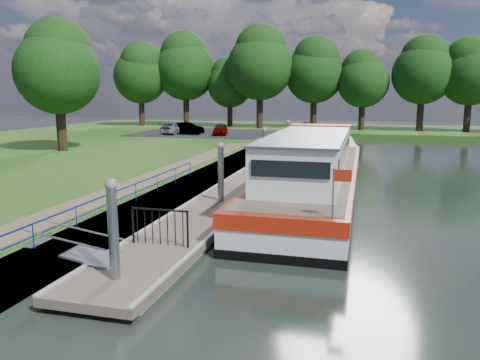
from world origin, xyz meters
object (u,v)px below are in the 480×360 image
(pontoon, at_px, (246,186))
(car_b, at_px, (186,128))
(car_c, at_px, (177,128))
(barge, at_px, (315,172))
(car_a, at_px, (221,129))

(pontoon, distance_m, car_b, 25.42)
(car_b, relative_size, car_c, 0.93)
(barge, distance_m, car_a, 25.39)
(pontoon, height_order, car_c, car_c)
(pontoon, xyz_separation_m, car_b, (-12.04, 22.35, 1.27))
(pontoon, relative_size, car_b, 8.05)
(car_b, distance_m, car_c, 1.19)
(car_b, bearing_deg, car_a, -75.27)
(pontoon, xyz_separation_m, barge, (3.60, -0.06, 0.90))
(car_a, xyz_separation_m, car_c, (-4.88, 0.18, 0.01))
(pontoon, relative_size, car_a, 8.93)
(pontoon, height_order, car_b, car_b)
(car_a, relative_size, car_c, 0.83)
(barge, xyz_separation_m, car_c, (-16.80, 22.60, 0.33))
(car_a, bearing_deg, car_b, 167.72)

